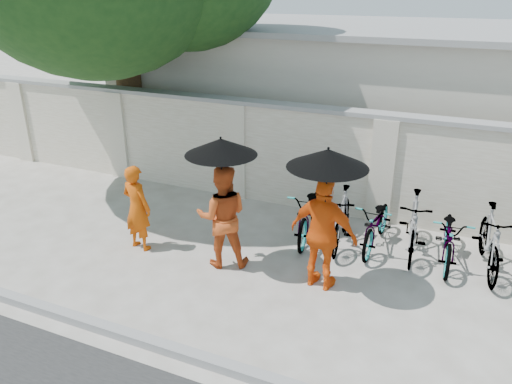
% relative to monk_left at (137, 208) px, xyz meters
% --- Properties ---
extents(ground, '(80.00, 80.00, 0.00)m').
position_rel_monk_left_xyz_m(ground, '(1.55, -0.38, -0.75)').
color(ground, '#BCB6AE').
extents(kerb, '(40.00, 0.16, 0.12)m').
position_rel_monk_left_xyz_m(kerb, '(1.55, -2.08, -0.69)').
color(kerb, gray).
rests_on(kerb, ground).
extents(compound_wall, '(20.00, 0.30, 2.00)m').
position_rel_monk_left_xyz_m(compound_wall, '(2.55, 2.82, 0.25)').
color(compound_wall, silver).
rests_on(compound_wall, ground).
extents(building_behind, '(14.00, 6.00, 3.20)m').
position_rel_monk_left_xyz_m(building_behind, '(3.55, 6.62, 0.85)').
color(building_behind, beige).
rests_on(building_behind, ground).
extents(monk_left, '(0.60, 0.44, 1.50)m').
position_rel_monk_left_xyz_m(monk_left, '(0.00, 0.00, 0.00)').
color(monk_left, '#C84907').
rests_on(monk_left, ground).
extents(monk_center, '(1.02, 0.93, 1.69)m').
position_rel_monk_left_xyz_m(monk_center, '(1.56, 0.10, 0.09)').
color(monk_center, '#C34A1A').
rests_on(monk_center, ground).
extents(parasol_center, '(1.08, 1.08, 1.19)m').
position_rel_monk_left_xyz_m(parasol_center, '(1.61, 0.02, 1.27)').
color(parasol_center, black).
rests_on(parasol_center, ground).
extents(monk_right, '(1.08, 0.58, 1.76)m').
position_rel_monk_left_xyz_m(monk_right, '(3.20, 0.11, 0.13)').
color(monk_right, '#EA550E').
rests_on(monk_right, ground).
extents(parasol_right, '(1.12, 1.12, 1.20)m').
position_rel_monk_left_xyz_m(parasol_right, '(3.22, 0.03, 1.31)').
color(parasol_right, black).
rests_on(parasol_right, ground).
extents(bike_0, '(0.86, 1.87, 0.95)m').
position_rel_monk_left_xyz_m(bike_0, '(2.55, 1.57, -0.28)').
color(bike_0, '#9F9F9F').
rests_on(bike_0, ground).
extents(bike_1, '(0.62, 1.69, 0.99)m').
position_rel_monk_left_xyz_m(bike_1, '(3.13, 1.51, -0.25)').
color(bike_1, '#9F9F9F').
rests_on(bike_1, ground).
extents(bike_2, '(0.64, 1.69, 0.88)m').
position_rel_monk_left_xyz_m(bike_2, '(3.72, 1.66, -0.31)').
color(bike_2, '#9F9F9F').
rests_on(bike_2, ground).
extents(bike_3, '(0.67, 1.77, 1.04)m').
position_rel_monk_left_xyz_m(bike_3, '(4.30, 1.68, -0.23)').
color(bike_3, '#9F9F9F').
rests_on(bike_3, ground).
extents(bike_4, '(0.72, 1.75, 0.90)m').
position_rel_monk_left_xyz_m(bike_4, '(4.89, 1.64, -0.30)').
color(bike_4, '#9F9F9F').
rests_on(bike_4, ground).
extents(bike_5, '(0.72, 1.78, 1.04)m').
position_rel_monk_left_xyz_m(bike_5, '(5.47, 1.61, -0.23)').
color(bike_5, '#9F9F9F').
rests_on(bike_5, ground).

